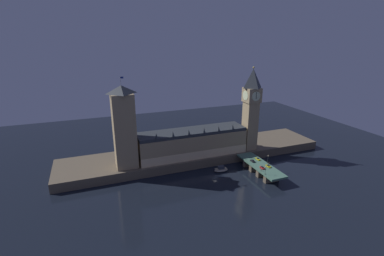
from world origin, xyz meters
The scene contains 16 objects.
ground_plane centered at (0.00, 0.00, 0.00)m, with size 400.00×400.00×0.00m, color black.
embankment centered at (0.00, 39.00, 3.49)m, with size 220.00×42.00×6.97m.
parliament_hall centered at (-6.03, 31.22, 17.30)m, with size 86.78×21.80×24.81m.
clock_tower centered at (43.77, 26.52, 43.30)m, with size 12.34×12.45×68.63m.
victoria_tower centered at (-58.36, 29.04, 36.80)m, with size 15.38×15.38×65.45m.
bridge centered at (34.57, -5.00, 4.71)m, with size 13.28×46.00×7.18m.
car_northbound_lead centered at (31.65, 1.19, 7.85)m, with size 2.10×3.93×1.43m.
car_northbound_trail centered at (31.65, -11.32, 7.91)m, with size 1.88×3.92×1.57m.
car_southbound_lead centered at (37.49, -10.47, 7.79)m, with size 2.06×4.41×1.31m.
car_southbound_trail centered at (37.49, 2.95, 7.80)m, with size 1.90×4.61×1.33m.
pedestrian_near_rail centered at (28.73, -14.38, 8.05)m, with size 0.38×0.38×1.66m.
pedestrian_mid_walk centered at (40.41, -7.19, 8.13)m, with size 0.38×0.38×1.80m.
pedestrian_far_rail centered at (28.73, 6.78, 8.04)m, with size 0.38×0.38×1.63m.
street_lamp_near centered at (28.33, -19.72, 11.12)m, with size 1.34×0.60×6.30m.
street_lamp_mid centered at (40.81, -5.00, 11.19)m, with size 1.34×0.60×6.41m.
boat_upstream centered at (8.52, 7.86, 1.68)m, with size 10.79×5.59×4.60m.
Camera 1 is at (-80.36, -162.51, 96.38)m, focal length 26.00 mm.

